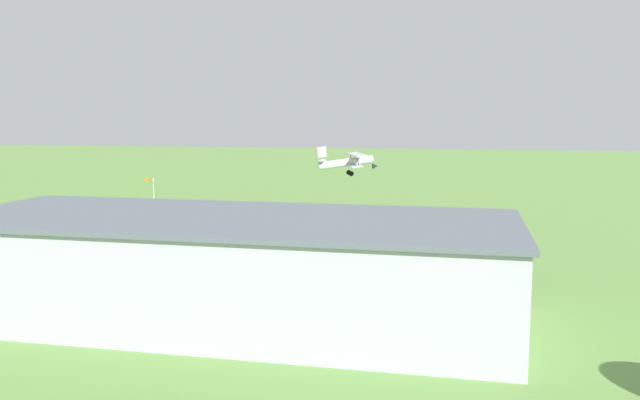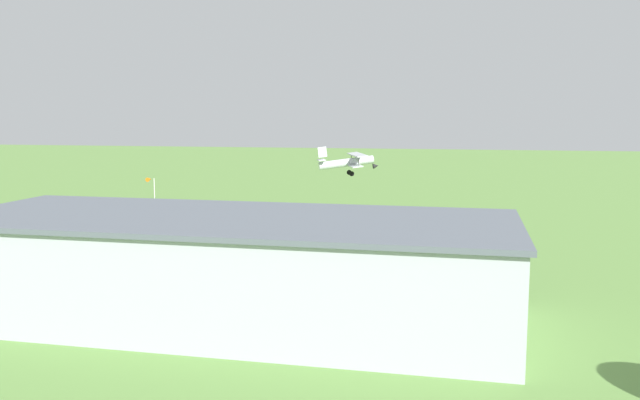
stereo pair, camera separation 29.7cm
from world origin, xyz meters
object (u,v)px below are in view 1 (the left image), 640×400
person_beside_truck (91,252)px  windsock (149,182)px  car_yellow (12,252)px  person_by_parked_cars (129,249)px  hangar (230,268)px  car_orange (64,258)px  biplane (348,162)px

person_beside_truck → windsock: 28.16m
car_yellow → person_by_parked_cars: person_by_parked_cars is taller
hangar → person_by_parked_cars: (16.84, -16.95, -2.85)m
car_orange → car_yellow: size_ratio=1.08×
biplane → windsock: 29.09m
hangar → biplane: size_ratio=4.85×
biplane → person_beside_truck: (21.96, 24.54, -7.62)m
car_orange → person_beside_truck: 3.54m
biplane → person_by_parked_cars: 30.54m
hangar → car_orange: bearing=-29.7°
car_orange → windsock: bearing=-78.7°
person_by_parked_cars → windsock: 27.63m
person_beside_truck → person_by_parked_cars: bearing=-153.8°
biplane → person_beside_truck: size_ratio=5.35×
car_orange → person_beside_truck: car_orange is taller
person_by_parked_cars → car_yellow: bearing=18.4°
car_yellow → windsock: (-0.64, -28.95, 4.11)m
hangar → windsock: (26.92, -42.35, 1.26)m
car_orange → person_beside_truck: size_ratio=2.92×
person_beside_truck → windsock: size_ratio=0.27×
hangar → windsock: size_ratio=7.07×
person_beside_truck → biplane: bearing=-131.8°
person_beside_truck → windsock: windsock is taller
person_by_parked_cars → windsock: (10.08, -25.39, 4.11)m
windsock → car_orange: bearing=101.3°
windsock → hangar: bearing=122.4°
biplane → car_orange: bearing=50.9°
windsock → car_yellow: bearing=88.7°
biplane → car_orange: size_ratio=1.83×
hangar → windsock: hangar is taller
biplane → person_beside_truck: biplane is taller
person_beside_truck → person_by_parked_cars: person_by_parked_cars is taller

